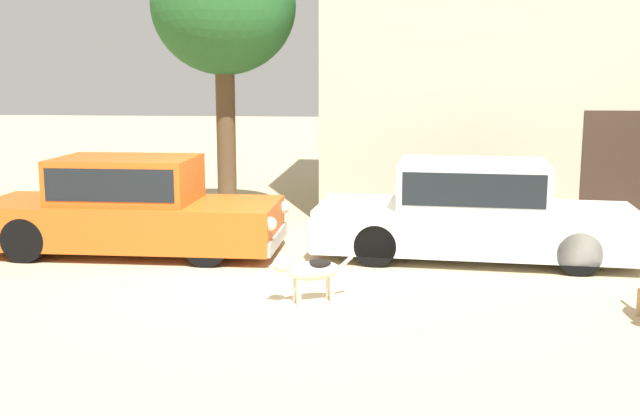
# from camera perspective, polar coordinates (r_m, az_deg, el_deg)

# --- Properties ---
(ground_plane) EXTENTS (80.00, 80.00, 0.00)m
(ground_plane) POSITION_cam_1_polar(r_m,az_deg,el_deg) (10.53, -4.86, -4.93)
(ground_plane) COLOR tan
(parked_sedan_nearest) EXTENTS (4.66, 1.70, 1.48)m
(parked_sedan_nearest) POSITION_cam_1_polar(r_m,az_deg,el_deg) (11.94, -14.12, 0.13)
(parked_sedan_nearest) COLOR #D15619
(parked_sedan_nearest) RESTS_ON ground_plane
(parked_sedan_second) EXTENTS (4.89, 2.10, 1.46)m
(parked_sedan_second) POSITION_cam_1_polar(r_m,az_deg,el_deg) (11.48, 11.48, -0.19)
(parked_sedan_second) COLOR silver
(parked_sedan_second) RESTS_ON ground_plane
(stray_dog_spotted) EXTENTS (1.01, 0.50, 0.64)m
(stray_dog_spotted) POSITION_cam_1_polar(r_m,az_deg,el_deg) (9.09, -0.91, -4.67)
(stray_dog_spotted) COLOR beige
(stray_dog_spotted) RESTS_ON ground_plane
(acacia_tree_left) EXTENTS (2.67, 2.40, 5.24)m
(acacia_tree_left) POSITION_cam_1_polar(r_m,az_deg,el_deg) (14.47, -7.27, 14.67)
(acacia_tree_left) COLOR brown
(acacia_tree_left) RESTS_ON ground_plane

